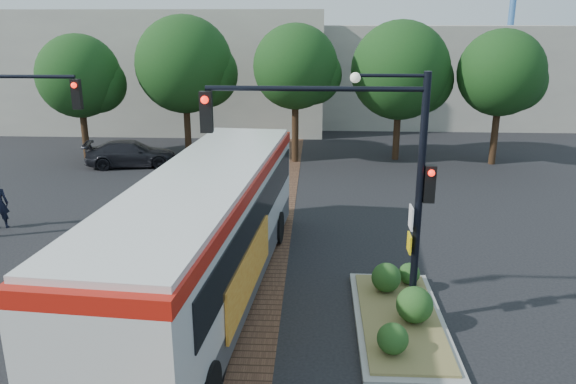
# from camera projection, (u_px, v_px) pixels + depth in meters

# --- Properties ---
(ground) EXTENTS (120.00, 120.00, 0.00)m
(ground) POSITION_uv_depth(u_px,v_px,m) (216.00, 301.00, 15.24)
(ground) COLOR black
(ground) RESTS_ON ground
(trackbed) EXTENTS (3.60, 40.00, 0.02)m
(trackbed) POSITION_uv_depth(u_px,v_px,m) (237.00, 245.00, 19.06)
(trackbed) COLOR brown
(trackbed) RESTS_ON ground
(tree_row) EXTENTS (26.40, 5.60, 7.67)m
(tree_row) POSITION_uv_depth(u_px,v_px,m) (290.00, 70.00, 29.46)
(tree_row) COLOR #382314
(tree_row) RESTS_ON ground
(warehouses) EXTENTS (40.00, 13.00, 8.00)m
(warehouses) POSITION_uv_depth(u_px,v_px,m) (275.00, 70.00, 41.62)
(warehouses) COLOR #ADA899
(warehouses) RESTS_ON ground
(city_bus) EXTENTS (3.87, 13.36, 3.53)m
(city_bus) POSITION_uv_depth(u_px,v_px,m) (206.00, 229.00, 14.95)
(city_bus) COLOR #404042
(city_bus) RESTS_ON ground
(traffic_island) EXTENTS (2.20, 5.20, 1.13)m
(traffic_island) POSITION_uv_depth(u_px,v_px,m) (400.00, 311.00, 14.05)
(traffic_island) COLOR gray
(traffic_island) RESTS_ON ground
(signal_pole_main) EXTENTS (5.49, 0.46, 6.00)m
(signal_pole_main) POSITION_uv_depth(u_px,v_px,m) (368.00, 161.00, 13.07)
(signal_pole_main) COLOR black
(signal_pole_main) RESTS_ON ground
(parked_car) EXTENTS (4.91, 2.72, 1.35)m
(parked_car) POSITION_uv_depth(u_px,v_px,m) (131.00, 154.00, 29.26)
(parked_car) COLOR black
(parked_car) RESTS_ON ground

